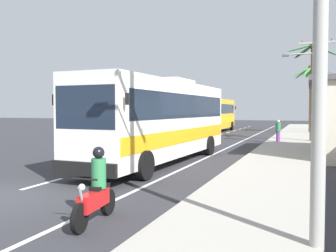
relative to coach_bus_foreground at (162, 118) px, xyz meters
name	(u,v)px	position (x,y,z in m)	size (l,w,h in m)	color
sidewalk_kerb	(277,161)	(4.96, 1.78, -1.98)	(3.20, 90.00, 0.14)	#A8A399
lane_markings	(202,149)	(0.20, 6.16, -2.05)	(3.46, 71.00, 0.01)	white
coach_bus_foreground	(162,118)	(0.00, 0.00, 0.00)	(3.16, 12.04, 3.95)	silver
coach_bus_far_lane	(214,114)	(-3.49, 23.94, -0.04)	(3.08, 12.36, 3.87)	gold
motorcycle_beside_bus	(96,192)	(2.06, -8.93, -1.39)	(0.56, 1.96, 1.64)	black
pedestrian_near_kerb	(278,130)	(4.26, 11.73, -1.09)	(0.36, 0.36, 1.58)	#75388E
utility_pole_mid	(315,81)	(6.63, 10.19, 2.27)	(3.26, 0.24, 8.05)	#9E9E99
utility_pole_far	(314,85)	(6.72, 29.49, 3.24)	(1.90, 0.24, 10.22)	#9E9E99
palm_nearest	(311,82)	(6.39, 24.46, 3.17)	(3.78, 3.70, 7.01)	brown
palm_second	(312,71)	(6.48, 13.62, 3.25)	(3.58, 3.74, 7.45)	brown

